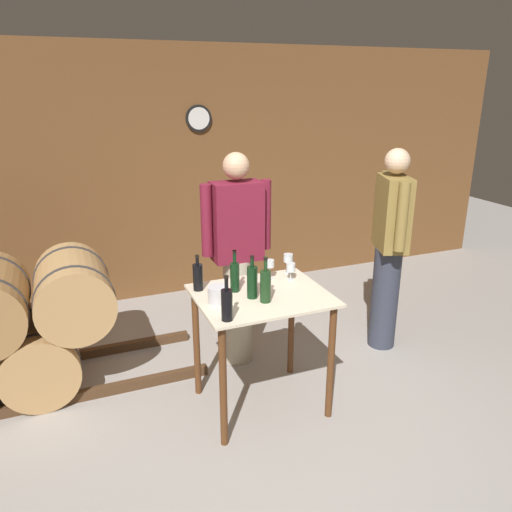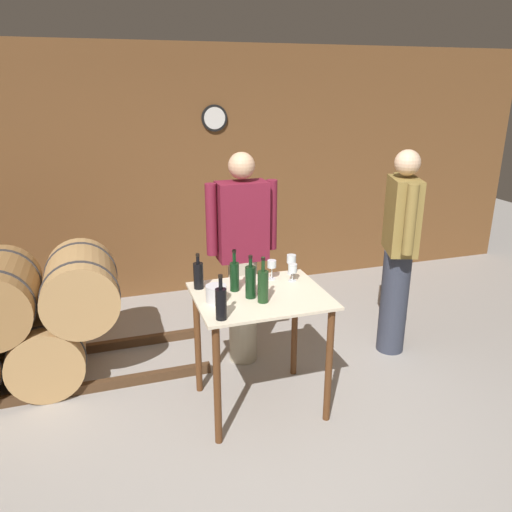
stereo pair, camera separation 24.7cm
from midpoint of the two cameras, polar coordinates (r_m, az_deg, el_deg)
ground_plane at (r=3.63m, az=4.55°, el=-20.15°), size 14.00×14.00×0.00m
back_wall at (r=5.57m, az=-6.09°, el=9.27°), size 8.40×0.08×2.70m
tasting_table at (r=3.57m, az=2.49°, el=-7.15°), size 0.92×0.75×0.90m
wine_bottle_far_left at (r=3.56m, az=-4.64°, el=-2.18°), size 0.07×0.07×0.26m
wine_bottle_left at (r=3.09m, az=-1.73°, el=-5.39°), size 0.07×0.07×0.30m
wine_bottle_center at (r=3.51m, az=-0.46°, el=-2.25°), size 0.07×0.07×0.30m
wine_bottle_right at (r=3.39m, az=1.47°, el=-2.92°), size 0.07×0.07×0.31m
wine_bottle_far_right at (r=3.33m, az=2.94°, el=-3.40°), size 0.07×0.07×0.32m
wine_glass_near_left at (r=3.72m, az=3.72°, el=-1.04°), size 0.07×0.07×0.15m
wine_glass_near_center at (r=3.70m, az=6.11°, el=-1.50°), size 0.07×0.07×0.13m
wine_glass_near_right at (r=3.84m, az=5.91°, el=-0.43°), size 0.07×0.07×0.15m
ice_bucket at (r=3.36m, az=-2.48°, el=-4.33°), size 0.14×0.14×0.11m
person_host at (r=4.08m, az=0.16°, el=0.01°), size 0.59×0.24×1.80m
person_visitor_with_scarf at (r=4.45m, az=17.57°, el=0.68°), size 0.34×0.56×1.80m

